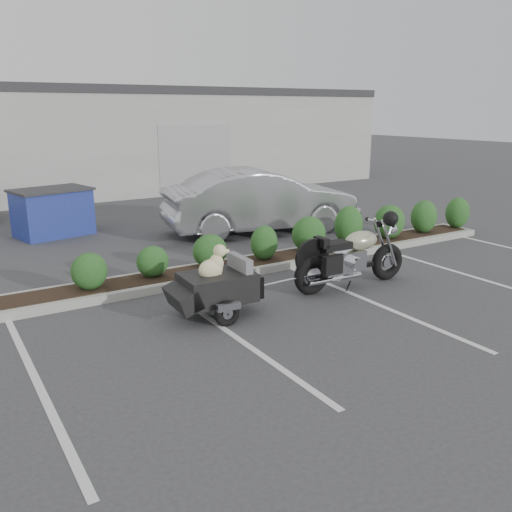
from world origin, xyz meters
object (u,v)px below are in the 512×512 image
motorcycle (352,257)px  dumpster (53,212)px  sedan (261,201)px  pet_trailer (216,286)px

motorcycle → dumpster: bearing=119.4°
motorcycle → sedan: (1.07, 4.81, 0.27)m
dumpster → pet_trailer: bearing=-95.2°
pet_trailer → motorcycle: bearing=1.8°
motorcycle → pet_trailer: 2.79m
dumpster → motorcycle: bearing=-75.5°
motorcycle → dumpster: size_ratio=1.19×
motorcycle → sedan: sedan is taller
sedan → dumpster: bearing=72.9°
motorcycle → sedan: bearing=79.8°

